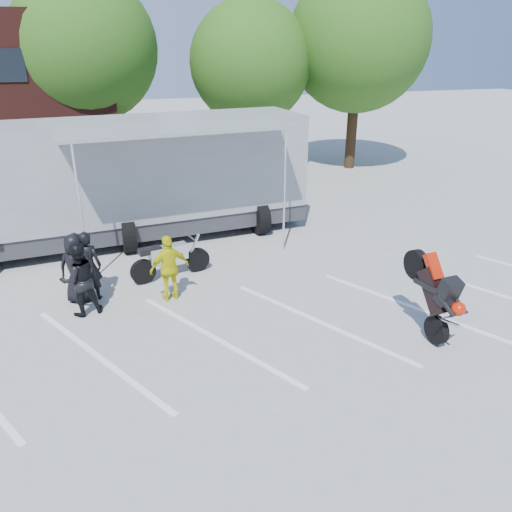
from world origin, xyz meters
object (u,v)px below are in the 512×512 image
spectator_hivis (170,268)px  transporter_truck (141,237)px  tree_mid (250,63)px  spectator_leather_c (80,279)px  parked_motorcycle (172,277)px  tree_left (85,48)px  tree_right (358,40)px  spectator_leather_a (77,268)px  spectator_leather_b (88,266)px  stunt_bike_rider (413,328)px

spectator_hivis → transporter_truck: bearing=-97.6°
tree_mid → spectator_leather_c: bearing=-121.8°
parked_motorcycle → spectator_leather_c: size_ratio=1.28×
tree_left → tree_right: 12.10m
tree_right → spectator_leather_a: (-12.58, -10.92, -5.01)m
tree_left → spectator_leather_a: size_ratio=4.97×
transporter_truck → spectator_hivis: (0.39, -4.51, 0.83)m
transporter_truck → spectator_leather_b: size_ratio=6.66×
spectator_leather_b → spectator_leather_c: 0.75m
tree_mid → spectator_leather_b: tree_mid is taller
tree_left → spectator_hivis: (1.55, -12.96, -4.74)m
parked_motorcycle → tree_left: bearing=-5.3°
tree_right → stunt_bike_rider: 16.45m
stunt_bike_rider → spectator_leather_b: (-6.82, 3.48, 0.88)m
spectator_leather_a → spectator_leather_c: spectator_leather_c is taller
parked_motorcycle → spectator_leather_c: bearing=108.3°
tree_right → spectator_leather_c: bearing=-137.2°
spectator_leather_a → spectator_leather_b: 0.26m
tree_left → spectator_hivis: tree_left is taller
tree_mid → parked_motorcycle: (-5.28, -10.71, -4.94)m
spectator_leather_a → spectator_hivis: (2.13, -0.54, -0.04)m
transporter_truck → spectator_leather_b: bearing=-116.3°
tree_left → spectator_leather_c: 13.91m
spectator_leather_a → spectator_leather_c: 0.68m
tree_left → stunt_bike_rider: tree_left is taller
stunt_bike_rider → spectator_leather_c: size_ratio=1.15×
tree_left → tree_right: (12.00, -1.50, 0.31)m
tree_right → spectator_leather_c: (-12.50, -11.59, -5.00)m
tree_left → tree_mid: bearing=-8.1°
tree_right → spectator_hivis: size_ratio=5.50×
stunt_bike_rider → spectator_leather_a: (-7.08, 3.43, 0.87)m
parked_motorcycle → spectator_leather_c: spectator_leather_c is taller
parked_motorcycle → spectator_leather_b: size_ratio=1.28×
tree_mid → spectator_hivis: 13.77m
stunt_bike_rider → spectator_hivis: bearing=144.6°
tree_mid → stunt_bike_rider: (-0.50, -14.85, -4.94)m
spectator_leather_a → spectator_leather_b: size_ratio=0.99×
tree_right → spectator_leather_b: size_ratio=5.20×
tree_mid → spectator_leather_b: bearing=-122.8°
tree_left → parked_motorcycle: tree_left is taller
stunt_bike_rider → spectator_hivis: size_ratio=1.22×
stunt_bike_rider → spectator_leather_c: bearing=153.4°
tree_left → spectator_hivis: size_ratio=5.21×
transporter_truck → tree_right: bearing=27.0°
tree_mid → spectator_leather_c: size_ratio=4.37×
tree_right → spectator_leather_a: bearing=-139.0°
transporter_truck → parked_motorcycle: size_ratio=5.19×
tree_left → transporter_truck: 10.18m
tree_mid → spectator_leather_b: size_ratio=4.38×
stunt_bike_rider → spectator_leather_b: size_ratio=1.15×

